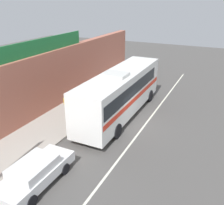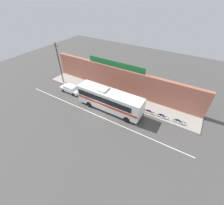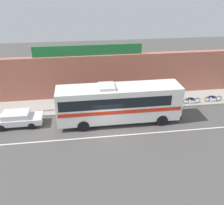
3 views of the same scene
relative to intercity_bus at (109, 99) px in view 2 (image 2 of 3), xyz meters
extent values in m
plane|color=#4F4C49|center=(-1.13, -1.51, -2.07)|extent=(70.00, 70.00, 0.00)
cube|color=#A8A399|center=(-1.13, 3.69, -2.00)|extent=(30.00, 3.60, 0.14)
cube|color=#B26651|center=(-1.13, 5.84, 0.33)|extent=(30.00, 0.70, 4.80)
cube|color=#1E7538|center=(-2.28, 5.84, 3.28)|extent=(11.46, 0.12, 1.10)
cube|color=silver|center=(-1.13, -2.31, -2.06)|extent=(30.00, 0.14, 0.01)
cube|color=white|center=(0.08, 0.00, -0.07)|extent=(11.15, 2.51, 3.10)
cube|color=black|center=(-0.37, 0.00, 0.48)|extent=(9.82, 2.53, 0.96)
cube|color=red|center=(0.08, 0.00, -0.37)|extent=(10.93, 2.53, 0.36)
cube|color=black|center=(5.63, 0.00, 0.38)|extent=(0.04, 2.26, 1.40)
cube|color=black|center=(5.62, 0.00, -1.44)|extent=(0.12, 2.51, 0.36)
cube|color=silver|center=(-1.04, 0.00, 1.60)|extent=(1.40, 1.76, 0.24)
cylinder|color=black|center=(3.87, 1.17, -1.55)|extent=(1.04, 0.32, 1.04)
cylinder|color=black|center=(3.87, -1.17, -1.55)|extent=(1.04, 0.32, 1.04)
cylinder|color=black|center=(-3.27, 1.17, -1.55)|extent=(1.04, 0.32, 1.04)
cylinder|color=black|center=(-3.27, -1.17, -1.55)|extent=(1.04, 0.32, 1.04)
cube|color=silver|center=(-9.14, 0.58, -1.46)|extent=(4.42, 1.73, 0.56)
cube|color=silver|center=(-9.24, 0.58, -0.94)|extent=(2.30, 1.56, 0.48)
cube|color=black|center=(-8.39, 0.58, -0.97)|extent=(0.21, 1.46, 0.34)
cylinder|color=black|center=(-7.86, 1.40, -1.76)|extent=(0.62, 0.20, 0.62)
cylinder|color=black|center=(-7.86, -0.23, -1.76)|extent=(0.62, 0.20, 0.62)
cylinder|color=black|center=(-10.42, 1.40, -1.76)|extent=(0.62, 0.20, 0.62)
cylinder|color=black|center=(-10.42, -0.23, -1.76)|extent=(0.62, 0.20, 0.62)
cylinder|color=brown|center=(-13.04, 2.36, 2.21)|extent=(0.22, 0.22, 8.26)
cylinder|color=brown|center=(-13.04, 2.36, 5.74)|extent=(1.60, 0.10, 0.10)
torus|color=black|center=(8.98, 2.36, -1.62)|extent=(0.62, 0.06, 0.62)
torus|color=black|center=(7.72, 2.36, -1.62)|extent=(0.62, 0.06, 0.62)
cylinder|color=silver|center=(8.90, 2.36, -1.32)|extent=(0.34, 0.04, 0.65)
cylinder|color=silver|center=(8.80, 2.36, -1.00)|extent=(0.03, 0.56, 0.03)
ellipsoid|color=#1E51B2|center=(8.41, 2.36, -1.44)|extent=(0.56, 0.22, 0.34)
cube|color=black|center=(8.12, 2.36, -1.32)|extent=(0.52, 0.20, 0.10)
ellipsoid|color=#1E51B2|center=(7.78, 2.36, -1.48)|extent=(0.36, 0.14, 0.16)
torus|color=black|center=(6.91, 2.28, -1.62)|extent=(0.62, 0.06, 0.62)
torus|color=black|center=(5.60, 2.28, -1.62)|extent=(0.62, 0.06, 0.62)
cylinder|color=silver|center=(6.83, 2.28, -1.32)|extent=(0.34, 0.04, 0.65)
cylinder|color=silver|center=(6.73, 2.28, -1.00)|extent=(0.03, 0.56, 0.03)
ellipsoid|color=#991E8C|center=(6.32, 2.28, -1.44)|extent=(0.56, 0.22, 0.34)
cube|color=black|center=(6.02, 2.28, -1.32)|extent=(0.52, 0.20, 0.10)
ellipsoid|color=#991E8C|center=(5.66, 2.28, -1.48)|extent=(0.36, 0.14, 0.16)
torus|color=black|center=(11.48, 2.49, -1.62)|extent=(0.62, 0.06, 0.62)
torus|color=black|center=(10.15, 2.49, -1.62)|extent=(0.62, 0.06, 0.62)
cylinder|color=silver|center=(11.40, 2.49, -1.32)|extent=(0.34, 0.04, 0.65)
cylinder|color=silver|center=(11.30, 2.49, -1.00)|extent=(0.03, 0.56, 0.03)
ellipsoid|color=#1E51B2|center=(10.88, 2.49, -1.44)|extent=(0.56, 0.22, 0.34)
cube|color=black|center=(10.58, 2.49, -1.32)|extent=(0.52, 0.20, 0.10)
ellipsoid|color=#1E51B2|center=(10.21, 2.49, -1.48)|extent=(0.36, 0.14, 0.16)
torus|color=black|center=(4.75, 2.47, -1.62)|extent=(0.62, 0.06, 0.62)
torus|color=black|center=(3.55, 2.47, -1.62)|extent=(0.62, 0.06, 0.62)
cylinder|color=silver|center=(4.67, 2.47, -1.32)|extent=(0.34, 0.04, 0.65)
cylinder|color=silver|center=(4.57, 2.47, -1.00)|extent=(0.03, 0.56, 0.03)
ellipsoid|color=#991E8C|center=(4.21, 2.47, -1.44)|extent=(0.56, 0.22, 0.34)
cube|color=black|center=(3.93, 2.47, -1.32)|extent=(0.52, 0.20, 0.10)
ellipsoid|color=#991E8C|center=(3.61, 2.47, -1.48)|extent=(0.36, 0.14, 0.16)
cylinder|color=black|center=(-1.97, 3.84, -1.53)|extent=(0.13, 0.13, 0.79)
cylinder|color=black|center=(-1.97, 3.66, -1.53)|extent=(0.13, 0.13, 0.79)
cylinder|color=gold|center=(-1.97, 3.75, -0.84)|extent=(0.30, 0.30, 0.59)
sphere|color=tan|center=(-1.97, 3.75, -0.41)|extent=(0.21, 0.21, 0.21)
cylinder|color=gold|center=(-1.97, 3.95, -0.81)|extent=(0.08, 0.08, 0.54)
cylinder|color=gold|center=(-1.97, 3.55, -0.81)|extent=(0.08, 0.08, 0.54)
camera|label=1|loc=(-16.69, -7.26, 6.75)|focal=40.42mm
camera|label=2|loc=(10.61, -16.52, 14.67)|focal=24.42mm
camera|label=3|loc=(-3.31, -19.83, 10.17)|focal=39.83mm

